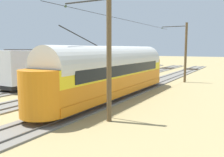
% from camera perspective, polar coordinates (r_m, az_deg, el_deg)
% --- Properties ---
extents(ground_plane, '(220.00, 220.00, 0.00)m').
position_cam_1_polar(ground_plane, '(23.51, -9.79, -3.15)').
color(ground_plane, tan).
extents(track_streetcar_siding, '(2.80, 80.00, 0.18)m').
position_cam_1_polar(track_streetcar_siding, '(21.07, 1.17, -4.08)').
color(track_streetcar_siding, slate).
rests_on(track_streetcar_siding, ground).
extents(track_adjacent_siding, '(2.80, 80.00, 0.18)m').
position_cam_1_polar(track_adjacent_siding, '(23.74, -9.32, -2.91)').
color(track_adjacent_siding, slate).
rests_on(track_adjacent_siding, ground).
extents(track_third_siding, '(2.80, 80.00, 0.18)m').
position_cam_1_polar(track_third_siding, '(27.04, -17.46, -1.93)').
color(track_third_siding, slate).
rests_on(track_third_siding, ground).
extents(vintage_streetcar, '(2.65, 18.39, 5.30)m').
position_cam_1_polar(vintage_streetcar, '(20.15, 0.25, 1.77)').
color(vintage_streetcar, orange).
rests_on(vintage_streetcar, ground).
extents(boxcar_adjacent, '(2.96, 13.95, 3.85)m').
position_cam_1_polar(boxcar_adjacent, '(28.92, -13.31, 2.98)').
color(boxcar_adjacent, silver).
rests_on(boxcar_adjacent, ground).
extents(catenary_pole_foreground, '(3.21, 0.28, 7.16)m').
position_cam_1_polar(catenary_pole_foreground, '(30.87, 16.61, 6.09)').
color(catenary_pole_foreground, brown).
rests_on(catenary_pole_foreground, ground).
extents(catenary_pole_mid_near, '(3.21, 0.28, 7.16)m').
position_cam_1_polar(catenary_pole_mid_near, '(13.57, -1.05, 5.52)').
color(catenary_pole_mid_near, brown).
rests_on(catenary_pole_mid_near, ground).
extents(overhead_wire_run, '(3.00, 22.39, 0.18)m').
position_cam_1_polar(overhead_wire_run, '(23.81, 5.44, 13.04)').
color(overhead_wire_run, black).
rests_on(overhead_wire_run, ground).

